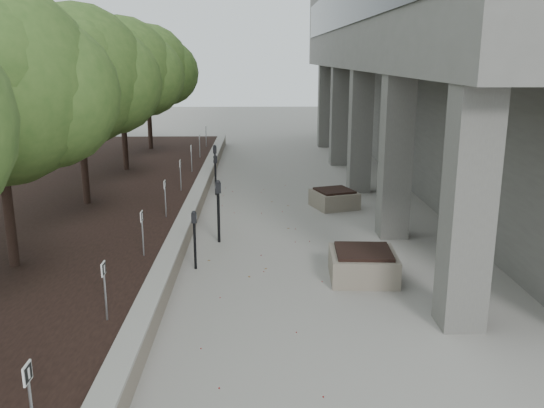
{
  "coord_description": "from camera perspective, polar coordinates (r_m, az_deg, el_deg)",
  "views": [
    {
      "loc": [
        0.03,
        -7.84,
        4.4
      ],
      "look_at": [
        0.36,
        5.68,
        0.93
      ],
      "focal_mm": 37.96,
      "sensor_mm": 36.0,
      "label": 1
    }
  ],
  "objects": [
    {
      "name": "parking_sign_8",
      "position": [
        26.68,
        -6.56,
        6.71
      ],
      "size": [
        0.04,
        0.22,
        0.96
      ],
      "primitive_type": null,
      "color": "black",
      "rests_on": "planting_bed"
    },
    {
      "name": "parking_sign_5",
      "position": [
        17.85,
        -9.06,
        2.83
      ],
      "size": [
        0.04,
        0.22,
        0.96
      ],
      "primitive_type": null,
      "color": "black",
      "rests_on": "planting_bed"
    },
    {
      "name": "planter_front",
      "position": [
        11.89,
        9.01,
        -5.92
      ],
      "size": [
        1.39,
        1.39,
        0.62
      ],
      "primitive_type": null,
      "rotation": [
        0.0,
        0.0,
        -0.06
      ],
      "color": "gray",
      "rests_on": "ground"
    },
    {
      "name": "parking_sign_3",
      "position": [
        12.11,
        -12.71,
        -2.88
      ],
      "size": [
        0.04,
        0.22,
        0.96
      ],
      "primitive_type": null,
      "color": "black",
      "rests_on": "planting_bed"
    },
    {
      "name": "parking_sign_7",
      "position": [
        23.72,
        -7.19,
        5.74
      ],
      "size": [
        0.04,
        0.22,
        0.96
      ],
      "primitive_type": null,
      "color": "black",
      "rests_on": "planting_bed"
    },
    {
      "name": "parking_sign_1",
      "position": [
        6.82,
        -22.78,
        -17.92
      ],
      "size": [
        0.04,
        0.22,
        0.96
      ],
      "primitive_type": null,
      "color": "black",
      "rests_on": "planting_bed"
    },
    {
      "name": "parking_meter_5",
      "position": [
        20.17,
        -5.66,
        3.83
      ],
      "size": [
        0.15,
        0.12,
        1.45
      ],
      "primitive_type": null,
      "rotation": [
        0.0,
        0.0,
        0.12
      ],
      "color": "black",
      "rests_on": "ground"
    },
    {
      "name": "retaining_wall",
      "position": [
        17.44,
        -7.48,
        0.5
      ],
      "size": [
        0.39,
        26.0,
        0.5
      ],
      "primitive_type": null,
      "color": "gray",
      "rests_on": "ground"
    },
    {
      "name": "berry_scatter",
      "position": [
        13.57,
        -1.89,
        -4.49
      ],
      "size": [
        3.3,
        14.1,
        0.02
      ],
      "primitive_type": null,
      "color": "maroon",
      "rests_on": "ground"
    },
    {
      "name": "parking_meter_3",
      "position": [
        13.93,
        -5.33,
        -0.73
      ],
      "size": [
        0.18,
        0.15,
        1.56
      ],
      "primitive_type": null,
      "rotation": [
        0.0,
        0.0,
        0.27
      ],
      "color": "black",
      "rests_on": "ground"
    },
    {
      "name": "parking_sign_2",
      "position": [
        9.36,
        -16.22,
        -8.32
      ],
      "size": [
        0.04,
        0.22,
        0.96
      ],
      "primitive_type": null,
      "color": "black",
      "rests_on": "planting_bed"
    },
    {
      "name": "crabapple_tree_4",
      "position": [
        21.43,
        -14.68,
        10.51
      ],
      "size": [
        4.6,
        4.0,
        5.44
      ],
      "primitive_type": null,
      "color": "#345420",
      "rests_on": "planting_bed"
    },
    {
      "name": "ground",
      "position": [
        8.99,
        -1.49,
        -14.92
      ],
      "size": [
        90.0,
        90.0,
        0.0
      ],
      "primitive_type": "plane",
      "color": "gray",
      "rests_on": "ground"
    },
    {
      "name": "parking_sign_4",
      "position": [
        14.95,
        -10.53,
        0.52
      ],
      "size": [
        0.04,
        0.22,
        0.96
      ],
      "primitive_type": null,
      "color": "black",
      "rests_on": "planting_bed"
    },
    {
      "name": "crabapple_tree_5",
      "position": [
        26.32,
        -12.22,
        11.29
      ],
      "size": [
        4.6,
        4.0,
        5.44
      ],
      "primitive_type": null,
      "color": "#345420",
      "rests_on": "planting_bed"
    },
    {
      "name": "planter_back",
      "position": [
        17.36,
        6.18,
        0.56
      ],
      "size": [
        1.5,
        1.5,
        0.55
      ],
      "primitive_type": null,
      "rotation": [
        0.0,
        0.0,
        0.33
      ],
      "color": "gray",
      "rests_on": "ground"
    },
    {
      "name": "parking_meter_2",
      "position": [
        12.27,
        -7.67,
        -3.56
      ],
      "size": [
        0.13,
        0.09,
        1.29
      ],
      "primitive_type": null,
      "rotation": [
        0.0,
        0.0,
        0.03
      ],
      "color": "black",
      "rests_on": "ground"
    },
    {
      "name": "planting_bed",
      "position": [
        18.21,
        -19.04,
        0.26
      ],
      "size": [
        7.0,
        26.0,
        0.4
      ],
      "primitive_type": "cube",
      "color": "black",
      "rests_on": "ground"
    },
    {
      "name": "parking_sign_6",
      "position": [
        20.78,
        -7.99,
        4.49
      ],
      "size": [
        0.04,
        0.22,
        0.96
      ],
      "primitive_type": null,
      "color": "black",
      "rests_on": "planting_bed"
    },
    {
      "name": "parking_meter_4",
      "position": [
        18.82,
        -5.62,
        2.89
      ],
      "size": [
        0.16,
        0.14,
        1.34
      ],
      "primitive_type": null,
      "rotation": [
        0.0,
        0.0,
        0.37
      ],
      "color": "black",
      "rests_on": "ground"
    },
    {
      "name": "crabapple_tree_3",
      "position": [
        16.61,
        -18.57,
        9.24
      ],
      "size": [
        4.6,
        4.0,
        5.44
      ],
      "primitive_type": null,
      "color": "#345420",
      "rests_on": "planting_bed"
    }
  ]
}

